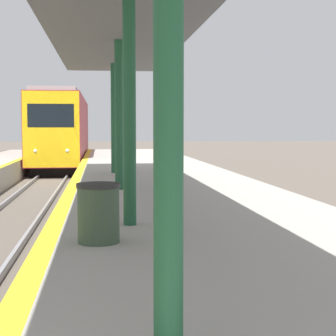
{
  "coord_description": "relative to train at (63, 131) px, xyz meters",
  "views": [
    {
      "loc": [
        2.43,
        -1.27,
        2.59
      ],
      "look_at": [
        5.06,
        20.58,
        0.98
      ],
      "focal_mm": 60.0,
      "sensor_mm": 36.0,
      "label": 1
    }
  ],
  "objects": [
    {
      "name": "train",
      "position": [
        0.0,
        0.0,
        0.0
      ],
      "size": [
        2.84,
        17.94,
        4.65
      ],
      "color": "black",
      "rests_on": "ground"
    },
    {
      "name": "station_canopy",
      "position": [
        2.91,
        -25.16,
        2.47
      ],
      "size": [
        3.5,
        21.41,
        4.06
      ],
      "color": "#1E5133",
      "rests_on": "platform_right"
    },
    {
      "name": "trash_bin",
      "position": [
        2.39,
        -29.23,
        -0.98
      ],
      "size": [
        0.62,
        0.62,
        0.84
      ],
      "color": "#384C38",
      "rests_on": "platform_right"
    }
  ]
}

